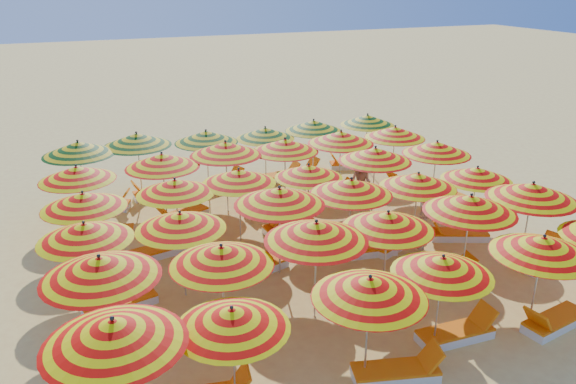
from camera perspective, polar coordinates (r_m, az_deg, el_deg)
The scene contains 63 objects.
ground at distance 16.40m, azimuth 0.67°, elevation -5.81°, with size 120.00×120.00×0.00m, color #EFCE6A.
umbrella_0 at distance 9.54m, azimuth -17.28°, elevation -13.44°, with size 3.04×3.04×2.48m.
umbrella_1 at distance 9.97m, azimuth -5.71°, elevation -12.68°, with size 2.55×2.55×2.17m.
umbrella_2 at distance 10.62m, azimuth 8.30°, elevation -9.62°, with size 2.80×2.80×2.33m.
umbrella_3 at distance 11.89m, azimuth 15.42°, elevation -7.24°, with size 2.30×2.30×2.20m.
umbrella_4 at distance 13.21m, azimuth 24.47°, elevation -5.02°, with size 2.86×2.86×2.32m.
umbrella_6 at distance 11.50m, azimuth -18.54°, elevation -7.30°, with size 2.78×2.78×2.47m.
umbrella_7 at distance 11.69m, azimuth -6.77°, elevation -6.46°, with size 2.82×2.82×2.33m.
umbrella_8 at distance 12.38m, azimuth 2.88°, elevation -4.05°, with size 2.61×2.61×2.47m.
umbrella_9 at distance 13.38m, azimuth 10.11°, elevation -2.91°, with size 2.54×2.54×2.34m.
umbrella_10 at distance 14.58m, azimuth 18.04°, elevation -1.18°, with size 2.90×2.90×2.45m.
umbrella_11 at distance 15.93m, azimuth 23.56°, elevation 0.04°, with size 2.62×2.62×2.47m.
umbrella_12 at distance 13.53m, azimuth -19.95°, elevation -3.83°, with size 2.83×2.83×2.29m.
umbrella_13 at distance 13.49m, azimuth -10.88°, elevation -2.93°, with size 2.34×2.34×2.30m.
umbrella_14 at distance 14.24m, azimuth -0.88°, elevation -0.47°, with size 2.79×2.79×2.49m.
umbrella_15 at distance 15.19m, azimuth 6.43°, elevation 0.50°, with size 2.69×2.69×2.40m.
umbrella_16 at distance 16.16m, azimuth 13.07°, elevation 1.10°, with size 2.29×2.29×2.32m.
umbrella_17 at distance 17.50m, azimuth 18.65°, elevation 1.75°, with size 2.54×2.54×2.21m.
umbrella_18 at distance 15.31m, azimuth -20.07°, elevation -0.84°, with size 2.63×2.63×2.31m.
umbrella_19 at distance 15.72m, azimuth -11.39°, elevation 0.52°, with size 2.18×2.18×2.28m.
umbrella_20 at distance 16.21m, azimuth -5.03°, elevation 1.56°, with size 2.21×2.21×2.29m.
umbrella_21 at distance 16.88m, azimuth 2.11°, elevation 2.10°, with size 2.55×2.55×2.19m.
umbrella_22 at distance 17.89m, azimuth 8.85°, elevation 3.77°, with size 2.59×2.59×2.46m.
umbrella_23 at distance 19.16m, azimuth 14.88°, elevation 4.32°, with size 2.32×2.32×2.40m.
umbrella_24 at distance 17.42m, azimuth -20.66°, elevation 1.78°, with size 2.73×2.73×2.34m.
umbrella_25 at distance 17.61m, azimuth -12.67°, elevation 3.11°, with size 2.62×2.62×2.42m.
umbrella_26 at distance 18.32m, azimuth -6.37°, elevation 4.39°, with size 2.81×2.81×2.48m.
umbrella_27 at distance 18.82m, azimuth -0.31°, elevation 4.75°, with size 2.63×2.63×2.40m.
umbrella_28 at distance 19.66m, azimuth 5.38°, elevation 5.53°, with size 2.64×2.64×2.46m.
umbrella_29 at distance 20.94m, azimuth 10.81°, elevation 5.97°, with size 2.72×2.72×2.36m.
umbrella_30 at distance 19.53m, azimuth -20.53°, elevation 4.17°, with size 3.08×3.08×2.47m.
umbrella_31 at distance 19.95m, azimuth -15.11°, elevation 5.16°, with size 2.36×2.36×2.47m.
umbrella_32 at distance 20.11m, azimuth -8.32°, elevation 5.57°, with size 2.84×2.84×2.38m.
umbrella_33 at distance 20.72m, azimuth -2.33°, elevation 5.99°, with size 2.68×2.68×2.29m.
umbrella_34 at distance 21.60m, azimuth 2.61°, elevation 6.74°, with size 2.56×2.56×2.33m.
umbrella_35 at distance 22.81m, azimuth 8.07°, elevation 7.26°, with size 2.65×2.65×2.30m.
lounger_2 at distance 11.80m, azimuth 11.08°, elevation -17.49°, with size 1.82×1.00×0.69m.
lounger_3 at distance 13.15m, azimuth 16.77°, elevation -13.55°, with size 1.76×0.65×0.69m.
lounger_4 at distance 14.29m, azimuth 25.40°, elevation -11.80°, with size 1.80×0.86×0.69m.
lounger_5 at distance 14.42m, azimuth 11.57°, elevation -9.67°, with size 1.80×0.81×0.69m.
lounger_6 at distance 15.21m, azimuth 15.43°, elevation -8.30°, with size 1.79×0.80×0.69m.
lounger_7 at distance 17.05m, azimuth 24.23°, elevation -6.15°, with size 1.83×1.08×0.69m.
lounger_8 at distance 14.17m, azimuth -16.88°, elevation -10.81°, with size 1.82×0.93×0.69m.
lounger_9 at distance 15.12m, azimuth -3.27°, elevation -7.69°, with size 1.82×1.03×0.69m.
lounger_10 at distance 16.21m, azimuth 8.12°, elevation -5.78°, with size 1.80×0.84×0.69m.
lounger_11 at distance 16.74m, azimuth 10.80°, elevation -5.04°, with size 1.82×1.24×0.69m.
lounger_12 at distance 17.69m, azimuth 16.79°, elevation -4.12°, with size 1.82×1.21×0.69m.
lounger_13 at distance 16.42m, azimuth -12.68°, elevation -5.73°, with size 1.81×0.93×0.69m.
lounger_14 at distance 17.39m, azimuth 0.13°, elevation -3.60°, with size 1.76×0.66×0.69m.
lounger_15 at distance 20.10m, azimuth 15.48°, elevation -0.88°, with size 1.81×0.88×0.69m.
lounger_16 at distance 17.94m, azimuth -18.25°, elevation -3.93°, with size 1.81×0.86×0.69m.
lounger_17 at distance 18.55m, azimuth -10.76°, elevation -2.34°, with size 1.82×1.21×0.69m.
lounger_18 at distance 19.08m, azimuth -1.71°, elevation -1.28°, with size 1.79×0.77×0.69m.
lounger_19 at distance 19.91m, azimuth 4.18°, elevation -0.34°, with size 1.78×0.76×0.69m.
lounger_20 at distance 21.64m, azimuth 11.86°, elevation 1.04°, with size 1.81×0.92×0.69m.
lounger_21 at distance 19.99m, azimuth -18.07°, elevation -1.29°, with size 1.82×1.20×0.69m.
lounger_22 at distance 20.60m, azimuth -13.18°, elevation -0.11°, with size 1.76×0.68×0.69m.
lounger_23 at distance 21.04m, azimuth -6.61°, elevation 0.78°, with size 1.83×1.15×0.69m.
lounger_24 at distance 21.69m, azimuth -0.99°, elevation 1.56°, with size 1.74×0.61×0.69m.
lounger_25 at distance 22.16m, azimuth 1.09°, elevation 2.00°, with size 1.79×0.80×0.69m.
lounger_26 at distance 23.23m, azimuth 6.29°, elevation 2.78°, with size 1.83×1.07×0.69m.
beachgoer_b at distance 19.39m, azimuth 7.41°, elevation 0.97°, with size 0.77×0.60×1.59m, color tan.
beachgoer_a at distance 16.10m, azimuth 13.42°, elevation -3.99°, with size 0.55×0.36×1.51m, color tan.
Camera 1 is at (-5.73, -13.43, 7.46)m, focal length 35.00 mm.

